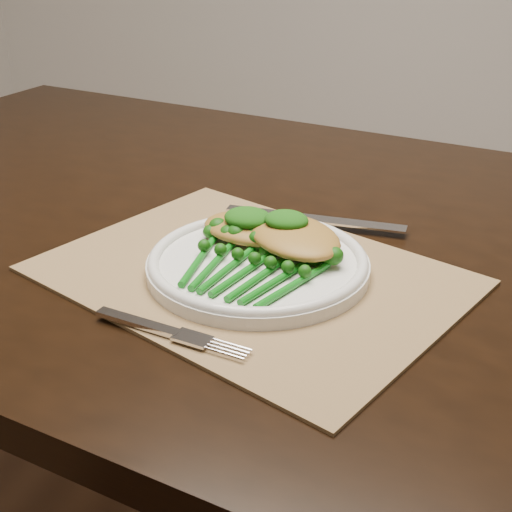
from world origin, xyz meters
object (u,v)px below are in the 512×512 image
(placemat, at_px, (250,275))
(broccolini_bundle, at_px, (245,271))
(dining_table, at_px, (259,441))
(dinner_plate, at_px, (258,263))
(chicken_fillet_left, at_px, (253,228))

(placemat, relative_size, broccolini_bundle, 2.49)
(dining_table, relative_size, dinner_plate, 6.88)
(dining_table, height_order, placemat, placemat)
(dinner_plate, height_order, broccolini_bundle, broccolini_bundle)
(dining_table, bearing_deg, placemat, -66.04)
(dining_table, height_order, chicken_fillet_left, chicken_fillet_left)
(dining_table, distance_m, broccolini_bundle, 0.44)
(dining_table, xyz_separation_m, broccolini_bundle, (0.05, -0.18, 0.40))
(dining_table, xyz_separation_m, dinner_plate, (0.05, -0.14, 0.39))
(placemat, distance_m, dinner_plate, 0.02)
(dining_table, bearing_deg, chicken_fillet_left, -67.09)
(broccolini_bundle, bearing_deg, dinner_plate, 98.00)
(dining_table, height_order, broccolini_bundle, broccolini_bundle)
(dining_table, xyz_separation_m, chicken_fillet_left, (0.02, -0.09, 0.40))
(chicken_fillet_left, bearing_deg, placemat, -67.79)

